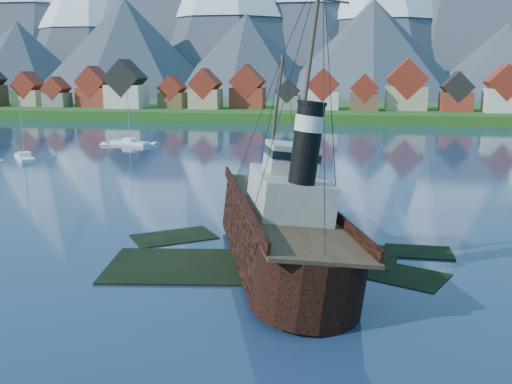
% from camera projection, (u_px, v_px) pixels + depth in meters
% --- Properties ---
extents(ground, '(1400.00, 1400.00, 0.00)m').
position_uv_depth(ground, '(251.00, 261.00, 50.55)').
color(ground, '#1B2D4C').
rests_on(ground, ground).
extents(shoal, '(31.71, 21.24, 1.14)m').
position_uv_depth(shoal, '(274.00, 258.00, 52.41)').
color(shoal, black).
rests_on(shoal, ground).
extents(shore_bank, '(600.00, 80.00, 3.20)m').
position_uv_depth(shore_bank, '(330.00, 114.00, 214.38)').
color(shore_bank, '#1B4012').
rests_on(shore_bank, ground).
extents(seawall, '(600.00, 2.50, 2.00)m').
position_uv_depth(seawall, '(325.00, 124.00, 177.76)').
color(seawall, '#3F3D38').
rests_on(seawall, ground).
extents(town, '(250.96, 16.69, 17.30)m').
position_uv_depth(town, '(234.00, 91.00, 200.72)').
color(town, maroon).
rests_on(town, ground).
extents(tugboat_wreck, '(7.69, 33.13, 26.26)m').
position_uv_depth(tugboat_wreck, '(279.00, 221.00, 51.30)').
color(tugboat_wreck, black).
rests_on(tugboat_wreck, ground).
extents(sailboat_a, '(7.94, 8.90, 11.68)m').
position_uv_depth(sailboat_a, '(25.00, 158.00, 107.20)').
color(sailboat_a, silver).
rests_on(sailboat_a, ground).
extents(sailboat_c, '(10.26, 5.93, 12.93)m').
position_uv_depth(sailboat_c, '(130.00, 143.00, 128.35)').
color(sailboat_c, silver).
rests_on(sailboat_c, ground).
extents(sailboat_e, '(2.45, 9.17, 10.60)m').
position_uv_depth(sailboat_e, '(310.00, 134.00, 146.54)').
color(sailboat_e, silver).
rests_on(sailboat_e, ground).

